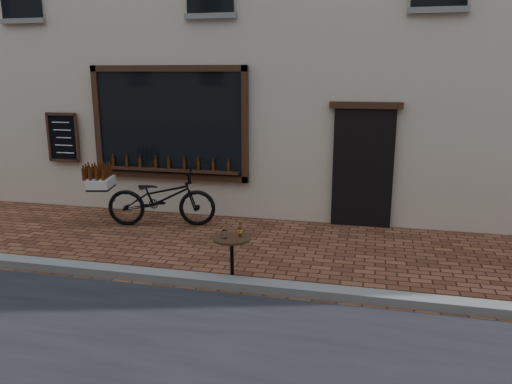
# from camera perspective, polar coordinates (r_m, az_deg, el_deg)

# --- Properties ---
(ground) EXTENTS (90.00, 90.00, 0.00)m
(ground) POSITION_cam_1_polar(r_m,az_deg,el_deg) (6.79, -5.75, -11.21)
(ground) COLOR #4D2819
(ground) RESTS_ON ground
(kerb) EXTENTS (90.00, 0.25, 0.12)m
(kerb) POSITION_cam_1_polar(r_m,az_deg,el_deg) (6.94, -5.22, -10.10)
(kerb) COLOR slate
(kerb) RESTS_ON ground
(cargo_bicycle) EXTENTS (2.44, 1.16, 1.14)m
(cargo_bicycle) POSITION_cam_1_polar(r_m,az_deg,el_deg) (9.55, -11.00, -0.60)
(cargo_bicycle) COLOR black
(cargo_bicycle) RESTS_ON ground
(bistro_table) EXTENTS (0.51, 0.51, 0.88)m
(bistro_table) POSITION_cam_1_polar(r_m,az_deg,el_deg) (6.85, -2.75, -6.69)
(bistro_table) COLOR black
(bistro_table) RESTS_ON ground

